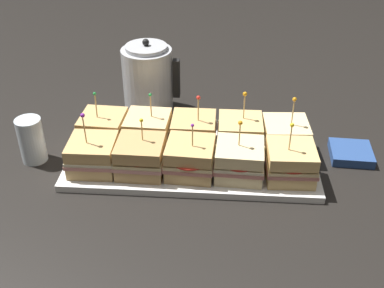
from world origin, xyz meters
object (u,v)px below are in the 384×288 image
sandwich_front_far_left (93,155)px  sandwich_back_center (194,132)px  sandwich_front_far_right (290,163)px  sandwich_back_left (148,130)px  sandwich_front_center (191,158)px  napkin_stack (351,153)px  sandwich_back_right (240,134)px  kettle_steel (148,79)px  sandwich_front_right (239,160)px  sandwich_front_left (141,157)px  sandwich_back_far_right (285,136)px  drinking_glass (31,140)px  sandwich_back_far_left (104,129)px  serving_platter (192,161)px

sandwich_front_far_left → sandwich_back_center: size_ratio=1.04×
sandwich_front_far_right → sandwich_back_left: size_ratio=1.03×
sandwich_front_center → sandwich_front_far_right: 0.24m
sandwich_front_far_left → napkin_stack: sandwich_front_far_left is taller
sandwich_front_center → napkin_stack: sandwich_front_center is taller
sandwich_back_center → sandwich_back_right: 0.12m
napkin_stack → sandwich_back_right: bearing=-179.7°
sandwich_back_left → kettle_steel: bearing=97.9°
sandwich_front_right → sandwich_back_center: (-0.12, 0.12, -0.00)m
sandwich_back_center → sandwich_back_right: bearing=-0.4°
sandwich_front_left → kettle_steel: size_ratio=0.62×
kettle_steel → napkin_stack: (0.56, -0.22, -0.09)m
sandwich_back_far_right → sandwich_front_right: bearing=-134.8°
sandwich_front_far_left → drinking_glass: size_ratio=1.33×
sandwich_back_far_left → sandwich_back_right: (0.36, 0.00, 0.00)m
sandwich_front_center → sandwich_front_far_right: bearing=-0.2°
serving_platter → sandwich_front_center: size_ratio=4.43×
serving_platter → sandwich_front_center: 0.08m
sandwich_back_left → sandwich_back_far_right: 0.36m
serving_platter → sandwich_back_far_right: size_ratio=4.06×
sandwich_front_far_right → kettle_steel: kettle_steel is taller
kettle_steel → serving_platter: bearing=-61.9°
sandwich_front_center → sandwich_back_center: sandwich_back_center is taller
sandwich_back_far_left → sandwich_back_left: 0.12m
sandwich_back_far_left → sandwich_back_right: 0.36m
sandwich_front_far_left → kettle_steel: bearing=75.7°
sandwich_back_far_left → sandwich_back_center: bearing=0.7°
sandwich_back_right → sandwich_front_left: bearing=-153.3°
sandwich_front_far_left → sandwich_front_far_right: sandwich_front_far_left is taller
sandwich_back_left → drinking_glass: size_ratio=1.25×
sandwich_front_far_right → napkin_stack: size_ratio=1.38×
sandwich_front_far_left → sandwich_front_right: sandwich_front_far_left is taller
sandwich_back_right → sandwich_back_center: bearing=179.6°
sandwich_front_left → sandwich_front_center: 0.12m
sandwich_back_far_left → sandwich_back_far_right: (0.48, 0.00, -0.00)m
sandwich_front_left → sandwich_front_right: (0.24, 0.00, 0.00)m
sandwich_back_far_left → sandwich_front_far_right: bearing=-14.0°
sandwich_front_center → napkin_stack: 0.43m
sandwich_front_center → sandwich_back_left: (-0.12, 0.12, -0.00)m
sandwich_front_far_right → drinking_glass: bearing=175.4°
serving_platter → sandwich_back_left: (-0.12, 0.06, 0.05)m
sandwich_front_far_left → kettle_steel: (0.09, 0.34, 0.04)m
serving_platter → sandwich_front_right: sandwich_front_right is taller
serving_platter → sandwich_back_far_left: size_ratio=4.10×
sandwich_front_center → sandwich_back_far_right: sandwich_back_far_right is taller
sandwich_front_far_left → napkin_stack: bearing=10.5°
sandwich_front_left → sandwich_front_far_right: size_ratio=0.92×
sandwich_front_left → sandwich_back_right: 0.27m
sandwich_front_center → sandwich_front_right: size_ratio=0.95×
sandwich_front_far_left → sandwich_front_left: 0.12m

